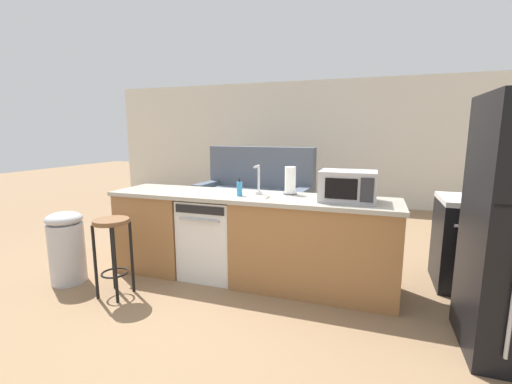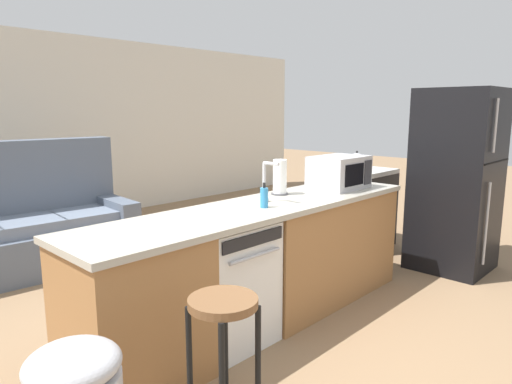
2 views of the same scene
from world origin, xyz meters
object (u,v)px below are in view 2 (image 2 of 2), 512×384
(soap_bottle, at_px, (264,197))
(kettle, at_px, (357,160))
(dishwasher, at_px, (222,283))
(paper_towel_roll, at_px, (280,177))
(couch, at_px, (24,230))
(stove_range, at_px, (357,208))
(refrigerator, at_px, (456,181))
(microwave, at_px, (339,172))
(bar_stool, at_px, (223,340))

(soap_bottle, distance_m, kettle, 2.55)
(dishwasher, height_order, soap_bottle, soap_bottle)
(paper_towel_roll, bearing_deg, couch, 116.54)
(stove_range, xyz_separation_m, couch, (-2.98, 1.98, -0.06))
(stove_range, xyz_separation_m, refrigerator, (-0.00, -1.10, 0.44))
(microwave, height_order, soap_bottle, microwave)
(paper_towel_roll, bearing_deg, stove_range, 11.62)
(couch, bearing_deg, microwave, -55.25)
(refrigerator, xyz_separation_m, microwave, (-1.23, 0.55, 0.15))
(paper_towel_roll, relative_size, couch, 0.14)
(bar_stool, height_order, couch, couch)
(soap_bottle, relative_size, bar_stool, 0.24)
(refrigerator, distance_m, paper_towel_roll, 1.96)
(bar_stool, xyz_separation_m, couch, (0.28, 3.27, -0.14))
(dishwasher, distance_m, paper_towel_roll, 1.02)
(soap_bottle, bearing_deg, stove_range, 15.35)
(stove_range, distance_m, refrigerator, 1.18)
(dishwasher, relative_size, microwave, 1.68)
(paper_towel_roll, bearing_deg, kettle, 14.25)
(refrigerator, height_order, couch, refrigerator)
(kettle, bearing_deg, refrigerator, -97.83)
(stove_range, xyz_separation_m, bar_stool, (-3.27, -1.29, 0.08))
(stove_range, distance_m, paper_towel_roll, 1.94)
(stove_range, distance_m, bar_stool, 3.51)
(bar_stool, bearing_deg, refrigerator, 3.45)
(microwave, height_order, paper_towel_roll, paper_towel_roll)
(soap_bottle, distance_m, bar_stool, 1.28)
(kettle, height_order, bar_stool, kettle)
(refrigerator, bearing_deg, stove_range, 89.99)
(stove_range, relative_size, refrigerator, 0.51)
(stove_range, bearing_deg, soap_bottle, -164.65)
(dishwasher, xyz_separation_m, soap_bottle, (0.33, -0.07, 0.55))
(refrigerator, xyz_separation_m, soap_bottle, (-2.27, 0.48, 0.09))
(dishwasher, height_order, paper_towel_roll, paper_towel_roll)
(dishwasher, distance_m, couch, 2.56)
(stove_range, xyz_separation_m, paper_towel_roll, (-1.81, -0.37, 0.59))
(paper_towel_roll, bearing_deg, microwave, -17.02)
(paper_towel_roll, distance_m, couch, 2.70)
(soap_bottle, bearing_deg, microwave, 3.99)
(stove_range, xyz_separation_m, microwave, (-1.23, -0.55, 0.59))
(microwave, xyz_separation_m, couch, (-1.75, 2.53, -0.65))
(stove_range, height_order, microwave, microwave)
(microwave, relative_size, kettle, 2.44)
(stove_range, bearing_deg, kettle, 37.71)
(dishwasher, xyz_separation_m, kettle, (2.77, 0.68, 0.56))
(microwave, distance_m, paper_towel_roll, 0.61)
(paper_towel_roll, distance_m, soap_bottle, 0.52)
(bar_stool, bearing_deg, paper_towel_roll, 32.38)
(soap_bottle, relative_size, couch, 0.09)
(stove_range, distance_m, microwave, 1.47)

